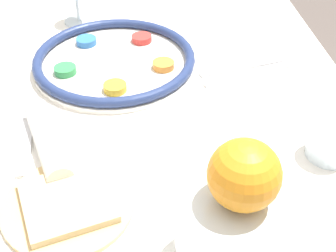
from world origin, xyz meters
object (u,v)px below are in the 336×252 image
Objects in this scene: cup_mid at (333,140)px; fruit_stand at (263,233)px; seder_plate at (115,60)px; orange_fruit at (245,175)px; napkin_roll at (48,140)px; bread_plate at (69,204)px.

fruit_stand is at bearing -40.09° from cup_mid.
seder_plate is 0.52m from orange_fruit.
seder_plate is at bearing 156.10° from napkin_roll.
bread_plate is 2.55× the size of cup_mid.
cup_mid reaches higher than bread_plate.
orange_fruit is 0.37m from napkin_roll.
orange_fruit reaches higher than cup_mid.
fruit_stand is 0.28m from bread_plate.
napkin_roll is at bearing -133.35° from fruit_stand.
orange_fruit is at bearing -147.83° from fruit_stand.
cup_mid is (-0.18, 0.19, -0.12)m from orange_fruit.
cup_mid is (0.06, 0.45, 0.01)m from napkin_roll.
cup_mid is (-0.21, 0.17, -0.05)m from fruit_stand.
seder_plate is 0.27m from napkin_roll.
cup_mid is at bearing 132.05° from orange_fruit.
orange_fruit is (0.48, 0.15, 0.13)m from seder_plate.
fruit_stand reaches higher than seder_plate.
orange_fruit is (-0.03, -0.02, 0.06)m from fruit_stand.
orange_fruit is at bearing 17.08° from seder_plate.
fruit_stand reaches higher than napkin_roll.
seder_plate is at bearing -162.92° from orange_fruit.
seder_plate is at bearing -161.88° from fruit_stand.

